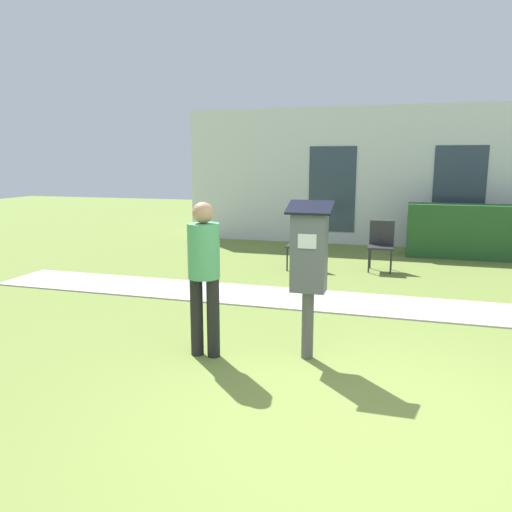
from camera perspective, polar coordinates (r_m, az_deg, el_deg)
name	(u,v)px	position (r m, az deg, el deg)	size (l,w,h in m)	color
ground_plane	(359,424)	(4.10, 11.68, -18.24)	(40.00, 40.00, 0.00)	olive
sidewalk	(380,305)	(7.13, 13.97, -5.47)	(12.00, 1.10, 0.02)	#B7B2A8
building_facade	(394,177)	(12.03, 15.50, 8.67)	(10.00, 0.26, 3.20)	silver
parking_meter	(309,260)	(4.92, 6.06, -0.44)	(0.44, 0.31, 1.59)	#4C4C4C
person_standing	(204,267)	(5.00, -5.97, -1.29)	(0.32, 0.32, 1.58)	black
outdoor_chair_left	(301,240)	(9.22, 5.15, 1.79)	(0.44, 0.44, 0.90)	#262628
outdoor_chair_middle	(381,242)	(9.33, 14.12, 1.61)	(0.44, 0.44, 0.90)	#262628
hedge_row	(478,232)	(11.10, 24.00, 2.54)	(2.75, 0.60, 1.10)	#285628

